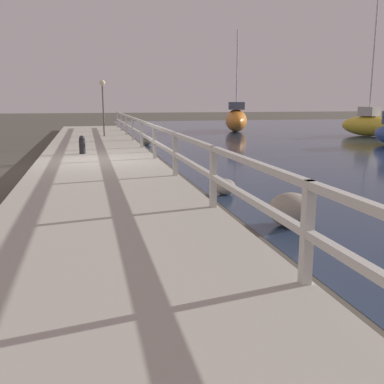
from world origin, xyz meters
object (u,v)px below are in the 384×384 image
dock_lamp (103,93)px  sailboat_orange (236,119)px  mooring_bollard (82,145)px  sailboat_yellow (368,124)px

dock_lamp → sailboat_orange: 10.36m
sailboat_orange → mooring_bollard: bearing=-110.7°
dock_lamp → sailboat_orange: size_ratio=0.43×
sailboat_yellow → sailboat_orange: 8.06m
mooring_bollard → sailboat_orange: 16.01m
sailboat_yellow → sailboat_orange: size_ratio=1.20×
sailboat_yellow → sailboat_orange: (-6.01, 5.37, 0.13)m
mooring_bollard → dock_lamp: size_ratio=0.22×
mooring_bollard → sailboat_orange: (9.61, 12.80, 0.24)m
sailboat_orange → dock_lamp: bearing=-131.0°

